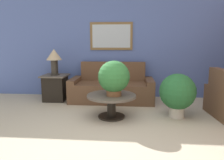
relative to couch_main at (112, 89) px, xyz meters
name	(u,v)px	position (x,y,z in m)	size (l,w,h in m)	color
ground_plane	(110,149)	(0.18, -2.43, -0.29)	(20.00, 20.00, 0.00)	#BCAD93
wall_back	(120,46)	(0.18, 0.50, 1.01)	(7.73, 0.09, 2.60)	#5166A8
couch_main	(112,89)	(0.00, 0.00, 0.00)	(1.96, 0.86, 0.91)	brown
coffee_table	(111,101)	(0.09, -1.19, 0.02)	(0.91, 0.91, 0.43)	black
side_table	(55,87)	(-1.37, -0.08, 0.02)	(0.59, 0.59, 0.62)	black
table_lamp	(54,58)	(-1.37, -0.08, 0.74)	(0.37, 0.37, 0.62)	#2D2823
potted_plant_on_table	(114,77)	(0.14, -1.25, 0.48)	(0.58, 0.58, 0.64)	brown
potted_plant_floor	(177,93)	(1.32, -1.08, 0.18)	(0.67, 0.67, 0.83)	beige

